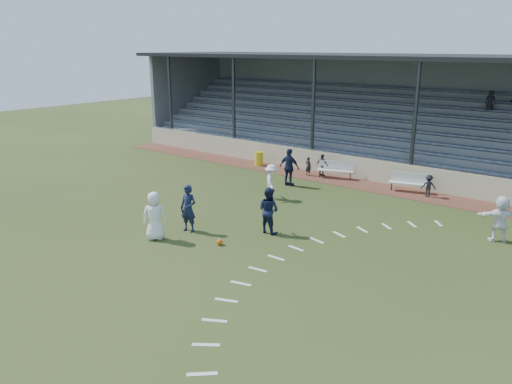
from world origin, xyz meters
TOP-DOWN VIEW (x-y plane):
  - ground at (0.00, 0.00)m, footprint 90.00×90.00m
  - cinder_track at (0.00, 10.50)m, footprint 34.00×2.00m
  - retaining_wall at (0.00, 11.55)m, footprint 34.00×0.18m
  - bench_left at (-0.90, 10.86)m, footprint 2.01×1.13m
  - bench_right at (3.36, 10.81)m, footprint 2.03×0.99m
  - trash_bin at (-6.16, 10.65)m, footprint 0.52×0.52m
  - football at (0.51, -0.33)m, footprint 0.23×0.23m
  - player_white_lead at (-1.81, -1.41)m, footprint 1.08×1.04m
  - player_navy_lead at (-1.42, -0.02)m, footprint 0.77×0.58m
  - player_navy_mid at (1.14, 1.84)m, footprint 0.91×0.72m
  - player_white_wing at (-1.46, 5.56)m, footprint 1.16×1.24m
  - player_navy_wing at (-2.09, 8.00)m, footprint 1.18×0.52m
  - player_white_back at (8.53, 6.47)m, footprint 1.71×1.21m
  - sub_left_near at (-2.42, 10.39)m, footprint 0.42×0.30m
  - sub_left_far at (-1.72, 10.75)m, footprint 0.74×0.32m
  - sub_right at (4.40, 10.49)m, footprint 0.80×0.63m
  - grandstand at (0.00, 16.26)m, footprint 34.60×9.00m
  - penalty_arc at (4.12, 0.00)m, footprint 3.89×14.63m

SIDE VIEW (x-z plane):
  - ground at x=0.00m, z-range 0.00..0.00m
  - penalty_arc at x=4.12m, z-range 0.00..0.01m
  - cinder_track at x=0.00m, z-range 0.00..0.02m
  - football at x=0.51m, z-range 0.00..0.23m
  - trash_bin at x=-6.16m, z-range 0.02..0.86m
  - sub_left_near at x=-2.42m, z-range 0.02..1.08m
  - sub_right at x=4.40m, z-range 0.02..1.11m
  - bench_left at x=-0.90m, z-range 0.11..1.06m
  - bench_right at x=3.36m, z-range 0.11..1.06m
  - retaining_wall at x=0.00m, z-range 0.00..1.20m
  - sub_left_far at x=-1.72m, z-range 0.02..1.26m
  - player_white_wing at x=-1.46m, z-range 0.00..1.68m
  - player_white_back at x=8.53m, z-range 0.00..1.78m
  - player_navy_mid at x=1.14m, z-range 0.00..1.84m
  - player_white_lead at x=-1.81m, z-range 0.00..1.87m
  - player_navy_lead at x=-1.42m, z-range 0.00..1.89m
  - player_navy_wing at x=-2.09m, z-range 0.00..1.98m
  - grandstand at x=0.00m, z-range -1.10..5.51m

